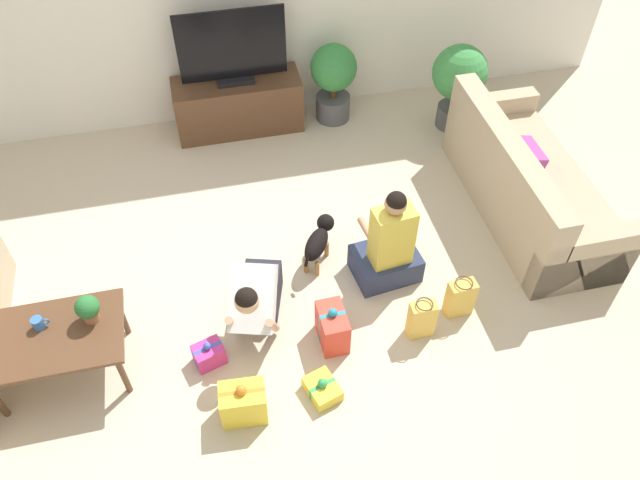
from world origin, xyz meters
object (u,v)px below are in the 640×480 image
object	(u,v)px
potted_plant_back_right	(333,77)
person_sitting	(389,248)
coffee_table	(54,340)
gift_bag_b	(422,319)
tv	(232,51)
gift_box_a	(243,403)
gift_box_c	(209,354)
tabletop_plant	(88,308)
tv_console	(238,105)
person_kneeling	(256,296)
gift_box_b	(322,389)
gift_box_d	(332,327)
sofa_right	(526,185)
gift_bag_a	(460,298)
dog	(319,240)
mug	(38,323)
potted_plant_corner_right	(459,78)

from	to	relation	value
potted_plant_back_right	person_sitting	size ratio (longest dim) A/B	0.88
coffee_table	potted_plant_back_right	xyz separation A→B (m)	(2.64, 2.61, 0.08)
gift_bag_b	tv	bearing A→B (deg)	108.65
gift_box_a	gift_box_c	xyz separation A→B (m)	(-0.19, 0.49, -0.07)
gift_box_a	tabletop_plant	distance (m)	1.25
tv_console	person_kneeling	size ratio (longest dim) A/B	1.56
tv_console	gift_bag_b	size ratio (longest dim) A/B	3.43
person_sitting	gift_box_b	distance (m)	1.26
gift_box_d	coffee_table	bearing A→B (deg)	175.24
coffee_table	tabletop_plant	xyz separation A→B (m)	(0.27, 0.08, 0.17)
sofa_right	gift_box_a	xyz separation A→B (m)	(-2.77, -1.47, -0.14)
gift_box_c	gift_bag_a	size ratio (longest dim) A/B	0.70
tv	potted_plant_back_right	size ratio (longest dim) A/B	1.23
sofa_right	gift_box_d	world-z (taller)	sofa_right
gift_box_b	gift_bag_b	size ratio (longest dim) A/B	0.82
person_kneeling	gift_box_c	xyz separation A→B (m)	(-0.42, -0.27, -0.24)
gift_box_b	gift_bag_a	size ratio (longest dim) A/B	0.84
coffee_table	gift_bag_a	size ratio (longest dim) A/B	2.64
sofa_right	dog	xyz separation A→B (m)	(-1.94, -0.18, -0.06)
tv	tabletop_plant	size ratio (longest dim) A/B	4.68
mug	tabletop_plant	bearing A→B (deg)	-1.78
gift_box_a	potted_plant_corner_right	bearing A→B (deg)	47.24
potted_plant_corner_right	gift_box_c	distance (m)	3.69
potted_plant_corner_right	gift_bag_b	bearing A→B (deg)	-116.07
potted_plant_back_right	gift_box_d	bearing A→B (deg)	-103.84
gift_bag_a	gift_bag_b	xyz separation A→B (m)	(-0.36, -0.13, 0.00)
coffee_table	person_kneeling	size ratio (longest dim) A/B	1.17
tv_console	dog	world-z (taller)	tv_console
potted_plant_corner_right	gift_box_b	bearing A→B (deg)	-126.30
gift_box_a	gift_bag_b	xyz separation A→B (m)	(1.42, 0.38, 0.02)
person_kneeling	gift_box_b	size ratio (longest dim) A/B	2.68
tv_console	gift_bag_b	xyz separation A→B (m)	(0.98, -2.91, -0.10)
gift_bag_b	person_kneeling	bearing A→B (deg)	162.25
tv	person_sitting	xyz separation A→B (m)	(0.90, -2.30, -0.56)
sofa_right	person_sitting	xyz separation A→B (m)	(-1.43, -0.48, 0.04)
gift_box_c	tv_console	bearing A→B (deg)	77.41
tv	gift_box_b	size ratio (longest dim) A/B	3.39
potted_plant_corner_right	gift_bag_b	size ratio (longest dim) A/B	2.43
tv_console	person_kneeling	xyz separation A→B (m)	(-0.21, -2.53, 0.05)
potted_plant_corner_right	gift_box_b	distance (m)	3.51
potted_plant_corner_right	tabletop_plant	world-z (taller)	potted_plant_corner_right
sofa_right	gift_box_b	xyz separation A→B (m)	(-2.20, -1.44, -0.24)
tabletop_plant	gift_bag_b	bearing A→B (deg)	-8.16
sofa_right	tv	world-z (taller)	tv
coffee_table	person_sitting	xyz separation A→B (m)	(2.54, 0.36, -0.08)
gift_bag_b	gift_box_d	bearing A→B (deg)	172.12
sofa_right	potted_plant_back_right	world-z (taller)	sofa_right
tabletop_plant	gift_box_d	bearing A→B (deg)	-8.27
gift_box_a	gift_box_b	world-z (taller)	gift_box_a
tv_console	tv	distance (m)	0.62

